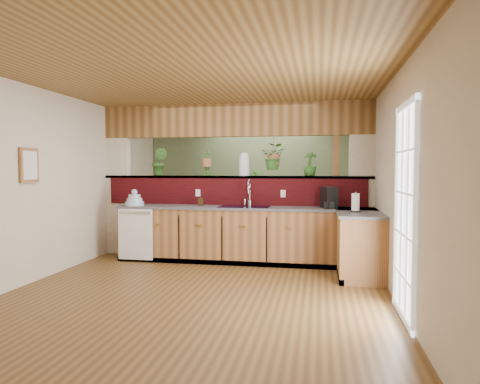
% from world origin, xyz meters
% --- Properties ---
extents(ground, '(4.60, 7.00, 0.01)m').
position_xyz_m(ground, '(0.00, 0.00, 0.00)').
color(ground, brown).
rests_on(ground, ground).
extents(ceiling, '(4.60, 7.00, 0.01)m').
position_xyz_m(ceiling, '(0.00, 0.00, 2.60)').
color(ceiling, brown).
rests_on(ceiling, ground).
extents(wall_back, '(4.60, 0.02, 2.60)m').
position_xyz_m(wall_back, '(0.00, 3.50, 1.30)').
color(wall_back, beige).
rests_on(wall_back, ground).
extents(wall_front, '(4.60, 0.02, 2.60)m').
position_xyz_m(wall_front, '(0.00, -3.50, 1.30)').
color(wall_front, beige).
rests_on(wall_front, ground).
extents(wall_left, '(0.02, 7.00, 2.60)m').
position_xyz_m(wall_left, '(-2.30, 0.00, 1.30)').
color(wall_left, beige).
rests_on(wall_left, ground).
extents(wall_right, '(0.02, 7.00, 2.60)m').
position_xyz_m(wall_right, '(2.30, 0.00, 1.30)').
color(wall_right, beige).
rests_on(wall_right, ground).
extents(pass_through_partition, '(4.60, 0.21, 2.60)m').
position_xyz_m(pass_through_partition, '(0.03, 1.35, 1.19)').
color(pass_through_partition, beige).
rests_on(pass_through_partition, ground).
extents(pass_through_ledge, '(4.60, 0.21, 0.04)m').
position_xyz_m(pass_through_ledge, '(0.00, 1.35, 1.37)').
color(pass_through_ledge, brown).
rests_on(pass_through_ledge, ground).
extents(header_beam, '(4.60, 0.15, 0.55)m').
position_xyz_m(header_beam, '(0.00, 1.35, 2.33)').
color(header_beam, brown).
rests_on(header_beam, ground).
extents(sage_backwall, '(4.55, 0.02, 2.55)m').
position_xyz_m(sage_backwall, '(0.00, 3.48, 1.30)').
color(sage_backwall, '#5E704D').
rests_on(sage_backwall, ground).
extents(countertop, '(4.14, 1.52, 0.90)m').
position_xyz_m(countertop, '(0.84, 0.87, 0.45)').
color(countertop, brown).
rests_on(countertop, ground).
extents(dishwasher, '(0.58, 0.03, 0.82)m').
position_xyz_m(dishwasher, '(-1.48, 0.66, 0.46)').
color(dishwasher, white).
rests_on(dishwasher, ground).
extents(navy_sink, '(0.82, 0.50, 0.18)m').
position_xyz_m(navy_sink, '(0.25, 0.98, 0.82)').
color(navy_sink, black).
rests_on(navy_sink, countertop).
extents(french_door, '(0.06, 1.02, 2.16)m').
position_xyz_m(french_door, '(2.27, -1.30, 1.05)').
color(french_door, white).
rests_on(french_door, ground).
extents(framed_print, '(0.04, 0.35, 0.45)m').
position_xyz_m(framed_print, '(-2.27, -0.80, 1.55)').
color(framed_print, brown).
rests_on(framed_print, wall_left).
extents(faucet, '(0.19, 0.19, 0.44)m').
position_xyz_m(faucet, '(0.30, 1.13, 1.14)').
color(faucet, '#B7B7B2').
rests_on(faucet, countertop).
extents(dish_stack, '(0.31, 0.31, 0.27)m').
position_xyz_m(dish_stack, '(-1.57, 0.85, 0.98)').
color(dish_stack, '#AAC0DB').
rests_on(dish_stack, countertop).
extents(soap_dispenser, '(0.09, 0.10, 0.18)m').
position_xyz_m(soap_dispenser, '(-0.48, 1.01, 0.99)').
color(soap_dispenser, '#3A2815').
rests_on(soap_dispenser, countertop).
extents(coffee_maker, '(0.18, 0.30, 0.33)m').
position_xyz_m(coffee_maker, '(1.58, 0.91, 1.05)').
color(coffee_maker, black).
rests_on(coffee_maker, countertop).
extents(paper_towel, '(0.13, 0.13, 0.28)m').
position_xyz_m(paper_towel, '(1.94, 0.41, 1.03)').
color(paper_towel, black).
rests_on(paper_towel, countertop).
extents(glass_jar, '(0.18, 0.18, 0.39)m').
position_xyz_m(glass_jar, '(0.18, 1.35, 1.58)').
color(glass_jar, silver).
rests_on(glass_jar, pass_through_ledge).
extents(ledge_plant_left, '(0.27, 0.22, 0.48)m').
position_xyz_m(ledge_plant_left, '(-1.32, 1.35, 1.63)').
color(ledge_plant_left, '#2A551D').
rests_on(ledge_plant_left, pass_through_ledge).
extents(ledge_plant_right, '(0.24, 0.24, 0.39)m').
position_xyz_m(ledge_plant_right, '(1.28, 1.35, 1.59)').
color(ledge_plant_right, '#2A551D').
rests_on(ledge_plant_right, pass_through_ledge).
extents(hanging_plant_a, '(0.22, 0.18, 0.50)m').
position_xyz_m(hanging_plant_a, '(-0.47, 1.35, 1.76)').
color(hanging_plant_a, brown).
rests_on(hanging_plant_a, header_beam).
extents(hanging_plant_b, '(0.43, 0.39, 0.56)m').
position_xyz_m(hanging_plant_b, '(0.68, 1.35, 1.89)').
color(hanging_plant_b, brown).
rests_on(hanging_plant_b, header_beam).
extents(shelving_console, '(1.65, 0.65, 1.07)m').
position_xyz_m(shelving_console, '(-0.35, 3.25, 0.50)').
color(shelving_console, black).
rests_on(shelving_console, ground).
extents(shelf_plant_a, '(0.26, 0.21, 0.44)m').
position_xyz_m(shelf_plant_a, '(-0.97, 3.25, 1.25)').
color(shelf_plant_a, '#2A551D').
rests_on(shelf_plant_a, shelving_console).
extents(shelf_plant_b, '(0.31, 0.31, 0.45)m').
position_xyz_m(shelf_plant_b, '(0.08, 3.25, 1.26)').
color(shelf_plant_b, '#2A551D').
rests_on(shelf_plant_b, shelving_console).
extents(floor_plant, '(0.87, 0.82, 0.77)m').
position_xyz_m(floor_plant, '(1.02, 2.35, 0.39)').
color(floor_plant, '#2A551D').
rests_on(floor_plant, ground).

